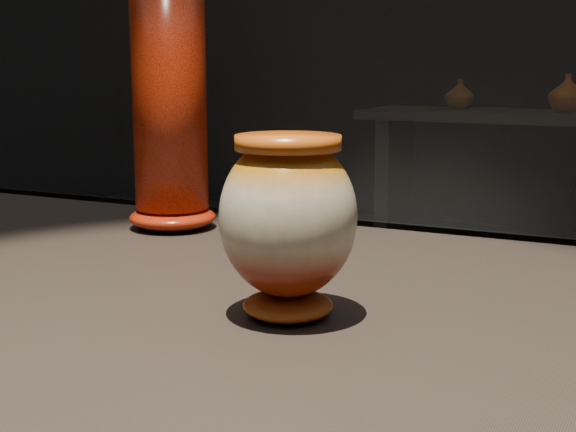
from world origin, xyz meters
name	(u,v)px	position (x,y,z in m)	size (l,w,h in m)	color
main_vase	(288,219)	(0.08, -0.07, 1.00)	(0.16, 0.16, 0.19)	maroon
tall_vase	(169,95)	(-0.28, 0.26, 1.11)	(0.17, 0.17, 0.43)	red
back_shelf	(548,162)	(-0.16, 3.66, 0.64)	(2.00, 0.60, 0.90)	black
back_vase_left	(460,94)	(-0.66, 3.69, 0.98)	(0.16, 0.16, 0.17)	brown
back_vase_mid	(567,93)	(-0.09, 3.64, 1.00)	(0.19, 0.19, 0.20)	maroon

